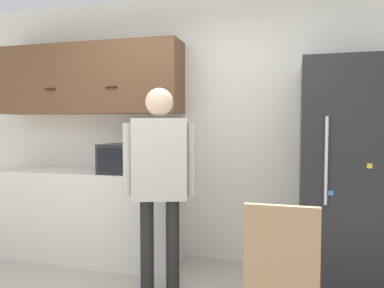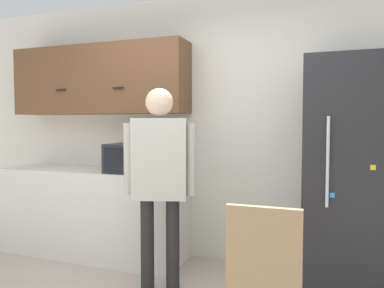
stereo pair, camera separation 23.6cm
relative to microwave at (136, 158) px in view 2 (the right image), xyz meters
The scene contains 6 objects.
back_wall 0.84m from the microwave, 33.52° to the left, with size 6.00×0.06×2.70m.
counter 0.82m from the microwave, behind, with size 1.99×0.62×0.91m.
upper_cabinets 1.00m from the microwave, 158.54° to the left, with size 1.99×0.39×0.72m.
microwave is the anchor object (origin of this frame).
person 0.71m from the microwave, 46.08° to the right, with size 0.56×0.34×1.68m.
refrigerator 2.00m from the microwave, ahead, with size 0.82×0.74×1.92m.
Camera 2 is at (1.11, -1.82, 1.40)m, focal length 35.00 mm.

